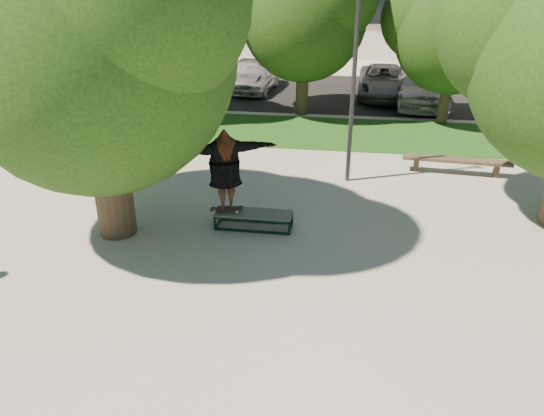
% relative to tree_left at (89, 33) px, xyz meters
% --- Properties ---
extents(ground, '(120.00, 120.00, 0.00)m').
position_rel_tree_left_xyz_m(ground, '(4.29, -1.09, -4.42)').
color(ground, gray).
rests_on(ground, ground).
extents(grass_strip, '(30.00, 4.00, 0.02)m').
position_rel_tree_left_xyz_m(grass_strip, '(5.29, 8.41, -4.41)').
color(grass_strip, '#164513').
rests_on(grass_strip, ground).
extents(asphalt_strip, '(40.00, 8.00, 0.01)m').
position_rel_tree_left_xyz_m(asphalt_strip, '(4.29, 14.91, -4.42)').
color(asphalt_strip, black).
rests_on(asphalt_strip, ground).
extents(tree_left, '(6.96, 5.95, 7.12)m').
position_rel_tree_left_xyz_m(tree_left, '(0.00, 0.00, 0.00)').
color(tree_left, '#38281E').
rests_on(tree_left, ground).
extents(bg_tree_left, '(5.28, 4.51, 5.77)m').
position_rel_tree_left_xyz_m(bg_tree_left, '(-2.28, 9.98, -0.69)').
color(bg_tree_left, '#38281E').
rests_on(bg_tree_left, ground).
extents(bg_tree_mid, '(5.76, 4.92, 6.24)m').
position_rel_tree_left_xyz_m(bg_tree_mid, '(3.22, 10.98, -0.41)').
color(bg_tree_mid, '#38281E').
rests_on(bg_tree_mid, ground).
extents(bg_tree_right, '(5.04, 4.31, 5.43)m').
position_rel_tree_left_xyz_m(bg_tree_right, '(8.73, 10.47, -0.93)').
color(bg_tree_right, '#38281E').
rests_on(bg_tree_right, ground).
extents(lamppost, '(0.25, 0.15, 6.11)m').
position_rel_tree_left_xyz_m(lamppost, '(5.29, 3.91, -1.27)').
color(lamppost, '#2D2D30').
rests_on(lamppost, ground).
extents(grind_box, '(1.80, 0.60, 0.38)m').
position_rel_tree_left_xyz_m(grind_box, '(3.16, 0.63, -4.23)').
color(grind_box, black).
rests_on(grind_box, ground).
extents(skater_rig, '(2.44, 1.51, 2.01)m').
position_rel_tree_left_xyz_m(skater_rig, '(2.51, 0.63, -3.01)').
color(skater_rig, white).
rests_on(skater_rig, grind_box).
extents(bench, '(3.10, 0.65, 0.47)m').
position_rel_tree_left_xyz_m(bench, '(8.44, 4.89, -4.03)').
color(bench, '#4C3D2D').
rests_on(bench, ground).
extents(car_silver_a, '(1.89, 3.96, 1.31)m').
position_rel_tree_left_xyz_m(car_silver_a, '(0.79, 14.62, -3.77)').
color(car_silver_a, silver).
rests_on(car_silver_a, asphalt_strip).
extents(car_dark, '(1.83, 4.21, 1.35)m').
position_rel_tree_left_xyz_m(car_dark, '(0.51, 15.05, -3.75)').
color(car_dark, black).
rests_on(car_dark, asphalt_strip).
extents(car_grey, '(2.42, 5.02, 1.38)m').
position_rel_tree_left_xyz_m(car_grey, '(6.72, 14.44, -3.73)').
color(car_grey, slate).
rests_on(car_grey, asphalt_strip).
extents(car_silver_b, '(2.25, 5.31, 1.53)m').
position_rel_tree_left_xyz_m(car_silver_b, '(8.25, 13.44, -3.66)').
color(car_silver_b, '#AFAFB4').
rests_on(car_silver_b, asphalt_strip).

